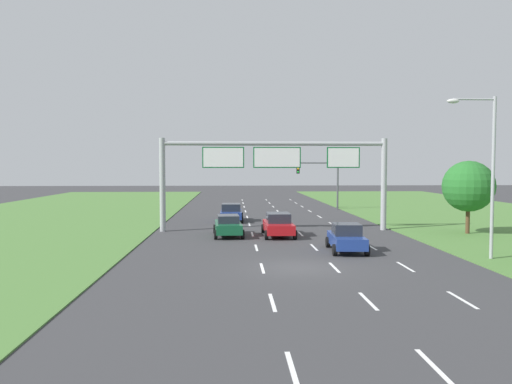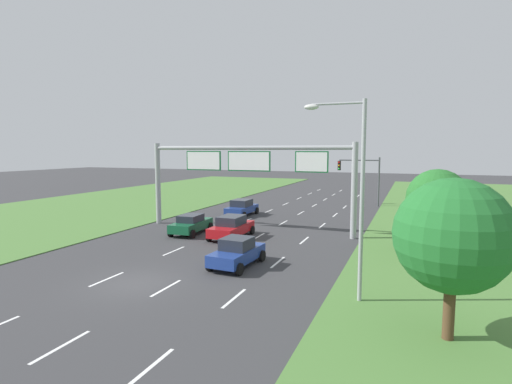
# 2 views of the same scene
# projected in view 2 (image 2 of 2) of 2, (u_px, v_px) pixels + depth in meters

# --- Properties ---
(ground_plane) EXTENTS (200.00, 200.00, 0.00)m
(ground_plane) POSITION_uv_depth(u_px,v_px,m) (136.00, 283.00, 19.30)
(ground_plane) COLOR #38383A
(grass_verge_left) EXTENTS (24.00, 120.00, 0.06)m
(grass_verge_left) POSITION_uv_depth(u_px,v_px,m) (17.00, 221.00, 36.21)
(grass_verge_left) COLOR #4C7A38
(grass_verge_left) RESTS_ON ground_plane
(lane_dashes_inner_left) EXTENTS (0.14, 68.40, 0.01)m
(lane_dashes_inner_left) POSITION_uv_depth(u_px,v_px,m) (233.00, 226.00, 33.81)
(lane_dashes_inner_left) COLOR white
(lane_dashes_inner_left) RESTS_ON ground_plane
(lane_dashes_inner_right) EXTENTS (0.14, 68.40, 0.01)m
(lane_dashes_inner_right) POSITION_uv_depth(u_px,v_px,m) (272.00, 229.00, 32.53)
(lane_dashes_inner_right) COLOR white
(lane_dashes_inner_right) RESTS_ON ground_plane
(lane_dashes_slip) EXTENTS (0.14, 68.40, 0.01)m
(lane_dashes_slip) POSITION_uv_depth(u_px,v_px,m) (314.00, 232.00, 31.25)
(lane_dashes_slip) COLOR white
(lane_dashes_slip) RESTS_ON ground_plane
(car_near_red) EXTENTS (2.18, 4.05, 1.61)m
(car_near_red) POSITION_uv_depth(u_px,v_px,m) (237.00, 252.00, 22.12)
(car_near_red) COLOR navy
(car_near_red) RESTS_ON ground_plane
(car_lead_silver) EXTENTS (2.15, 4.31, 1.58)m
(car_lead_silver) POSITION_uv_depth(u_px,v_px,m) (242.00, 207.00, 39.25)
(car_lead_silver) COLOR navy
(car_lead_silver) RESTS_ON ground_plane
(car_mid_lane) EXTENTS (2.21, 4.26, 1.49)m
(car_mid_lane) POSITION_uv_depth(u_px,v_px,m) (191.00, 224.00, 30.71)
(car_mid_lane) COLOR #145633
(car_mid_lane) RESTS_ON ground_plane
(car_far_ahead) EXTENTS (2.16, 4.50, 1.63)m
(car_far_ahead) POSITION_uv_depth(u_px,v_px,m) (231.00, 227.00, 29.28)
(car_far_ahead) COLOR red
(car_far_ahead) RESTS_ON ground_plane
(sign_gantry) EXTENTS (17.24, 0.44, 7.00)m
(sign_gantry) POSITION_uv_depth(u_px,v_px,m) (247.00, 169.00, 31.56)
(sign_gantry) COLOR #9EA0A5
(sign_gantry) RESTS_ON ground_plane
(traffic_light_mast) EXTENTS (4.76, 0.49, 5.60)m
(traffic_light_mast) POSITION_uv_depth(u_px,v_px,m) (361.00, 172.00, 45.92)
(traffic_light_mast) COLOR #47494F
(traffic_light_mast) RESTS_ON ground_plane
(street_lamp) EXTENTS (2.61, 0.32, 8.50)m
(street_lamp) POSITION_uv_depth(u_px,v_px,m) (353.00, 183.00, 16.59)
(street_lamp) COLOR #9EA0A5
(street_lamp) RESTS_ON ground_plane
(roadside_tree_near) EXTENTS (3.85, 3.85, 5.55)m
(roadside_tree_near) POSITION_uv_depth(u_px,v_px,m) (453.00, 236.00, 13.16)
(roadside_tree_near) COLOR #513823
(roadside_tree_near) RESTS_ON ground_plane
(roadside_tree_mid) EXTENTS (3.65, 3.65, 5.29)m
(roadside_tree_mid) POSITION_uv_depth(u_px,v_px,m) (437.00, 199.00, 24.26)
(roadside_tree_mid) COLOR #513823
(roadside_tree_mid) RESTS_ON ground_plane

